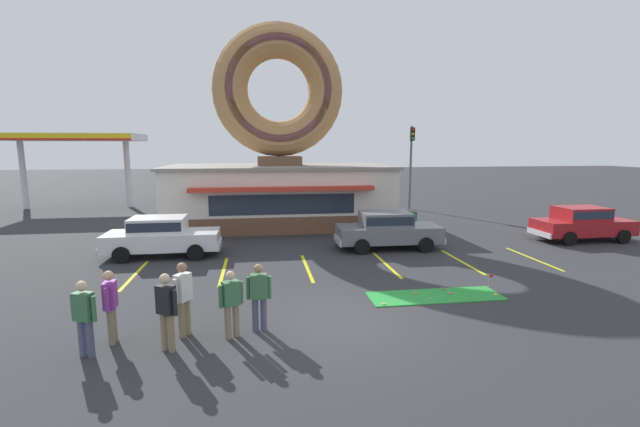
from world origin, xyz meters
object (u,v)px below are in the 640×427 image
Objects in this scene: pedestrian_hooded_kid at (84,315)px; traffic_light_pole at (411,157)px; car_grey at (387,229)px; pedestrian_clipboard_woman at (166,308)px; car_red at (582,222)px; pedestrian_beanie_man at (231,301)px; pedestrian_blue_sweater_man at (111,303)px; car_white at (161,235)px; golf_ball at (430,298)px; trash_bin at (411,221)px; pedestrian_leather_jacket_man at (183,295)px; pedestrian_crossing_woman at (259,294)px; putting_flag_pin at (490,279)px.

traffic_light_pole is at bearing 54.12° from pedestrian_hooded_kid.
pedestrian_clipboard_woman is (-7.52, -8.45, 0.09)m from car_grey.
pedestrian_beanie_man is at bearing -152.44° from car_red.
traffic_light_pole reaches higher than car_red.
pedestrian_blue_sweater_man reaches higher than pedestrian_beanie_man.
car_red is (18.93, 0.18, 0.00)m from car_white.
pedestrian_hooded_kid is 1.04× the size of pedestrian_beanie_man.
trash_bin is at bearing 72.60° from golf_ball.
pedestrian_blue_sweater_man is at bearing 62.08° from pedestrian_hooded_kid.
golf_ball is 18.90m from traffic_light_pole.
car_red is 18.60m from pedestrian_leather_jacket_man.
pedestrian_hooded_kid is at bearing -88.34° from car_white.
car_grey is 2.74× the size of pedestrian_blue_sweater_man.
pedestrian_beanie_man is 1.63× the size of trash_bin.
pedestrian_crossing_woman is (1.73, 0.02, -0.07)m from pedestrian_leather_jacket_man.
traffic_light_pole is at bearing 59.55° from pedestrian_beanie_man.
car_red is at bearing 27.56° from pedestrian_beanie_man.
car_red is at bearing 32.70° from golf_ball.
putting_flag_pin is at bearing 14.74° from pedestrian_beanie_man.
pedestrian_beanie_man is (2.65, -0.11, -0.05)m from pedestrian_blue_sweater_man.
car_white and car_grey have the same top height.
pedestrian_hooded_kid is 16.99m from trash_bin.
pedestrian_hooded_kid is 2.02m from pedestrian_leather_jacket_man.
pedestrian_blue_sweater_man is 1.72× the size of trash_bin.
pedestrian_hooded_kid is at bearing -165.73° from golf_ball.
pedestrian_leather_jacket_man reaches higher than trash_bin.
golf_ball is at bearing 14.27° from pedestrian_hooded_kid.
pedestrian_beanie_man is (1.10, -0.24, -0.11)m from pedestrian_leather_jacket_man.
putting_flag_pin is at bearing 13.97° from pedestrian_crossing_woman.
golf_ball is 6.42m from car_grey.
traffic_light_pole is at bearing 70.59° from trash_bin.
putting_flag_pin is 10.36m from pedestrian_blue_sweater_man.
pedestrian_blue_sweater_man reaches higher than pedestrian_hooded_kid.
putting_flag_pin is 0.31× the size of pedestrian_leather_jacket_man.
pedestrian_crossing_woman is at bearing -119.37° from traffic_light_pole.
pedestrian_blue_sweater_man is at bearing -126.11° from traffic_light_pole.
car_grey is 11.31m from pedestrian_clipboard_woman.
car_white is 2.72× the size of pedestrian_blue_sweater_man.
traffic_light_pole is (2.62, 7.43, 3.21)m from trash_bin.
pedestrian_hooded_kid is at bearing -155.02° from car_red.
traffic_light_pole is at bearing 56.85° from pedestrian_leather_jacket_man.
pedestrian_hooded_kid reaches higher than car_red.
car_white and car_red have the same top height.
putting_flag_pin is at bearing 15.42° from pedestrian_clipboard_woman.
trash_bin reaches higher than golf_ball.
pedestrian_beanie_man is (3.22, -8.02, 0.00)m from car_white.
car_grey is at bearing 41.74° from pedestrian_blue_sweater_man.
putting_flag_pin is 0.09× the size of traffic_light_pole.
pedestrian_clipboard_woman is 2.10m from pedestrian_crossing_woman.
pedestrian_hooded_kid reaches higher than car_grey.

